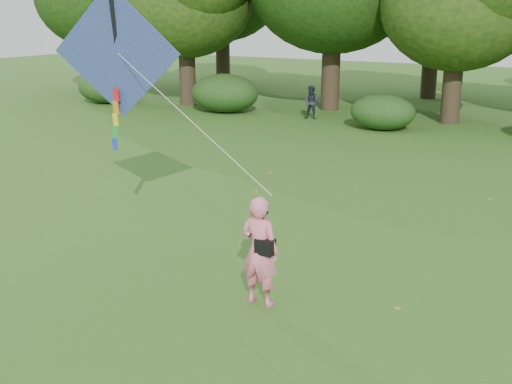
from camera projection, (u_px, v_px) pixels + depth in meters
The scene contains 7 objects.
ground at pixel (260, 327), 9.87m from camera, with size 100.00×100.00×0.00m, color #265114.
man_kite_flyer at pixel (260, 251), 10.43m from camera, with size 0.68×0.44×1.85m, color pink.
bystander_left at pixel (312, 103), 28.31m from camera, with size 0.72×0.56×1.47m, color #262532.
crossbody_bag at pixel (265, 246), 10.31m from camera, with size 0.43×0.20×0.72m.
flying_kite at pixel (117, 54), 12.82m from camera, with size 5.67×1.93×3.35m.
shrub_band at pixel (469, 113), 24.65m from camera, with size 39.15×3.22×1.88m.
fallen_leaves at pixel (327, 254), 12.80m from camera, with size 8.19×13.57×0.01m.
Camera 1 is at (4.38, -7.76, 4.72)m, focal length 45.00 mm.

